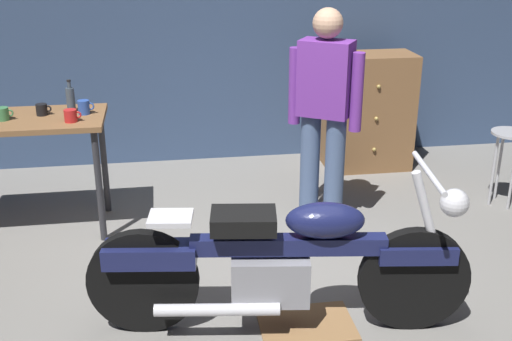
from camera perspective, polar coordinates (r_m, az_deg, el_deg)
ground_plane at (r=4.02m, az=1.56°, el=-12.34°), size 12.00×12.00×0.00m
back_wall at (r=6.15m, az=-3.05°, el=15.05°), size 8.00×0.12×3.10m
workbench at (r=4.99m, az=-20.80°, el=3.18°), size 1.30×0.64×0.90m
motorcycle at (r=3.62m, az=2.37°, el=-8.10°), size 2.18×0.63×1.00m
person_standing at (r=4.79m, az=6.16°, el=5.47°), size 0.50×0.39×1.67m
shop_stool at (r=5.61m, az=21.78°, el=1.87°), size 0.32×0.32×0.64m
wooden_dresser at (r=6.14m, az=10.07°, el=5.22°), size 0.80×0.47×1.10m
drip_tray at (r=3.89m, az=4.54°, el=-13.57°), size 0.56×0.40×0.01m
mug_blue_enamel at (r=4.88m, az=-15.18°, el=5.50°), size 0.12×0.09×0.10m
mug_green_speckled at (r=4.92m, az=-21.77°, el=4.74°), size 0.12×0.09×0.09m
mug_red_diner at (r=4.72m, az=-16.29°, el=4.74°), size 0.12×0.09×0.09m
mug_black_matte at (r=4.95m, az=-18.66°, el=5.21°), size 0.11×0.08×0.09m
bottle at (r=4.97m, az=-16.31°, el=6.20°), size 0.06×0.06×0.24m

